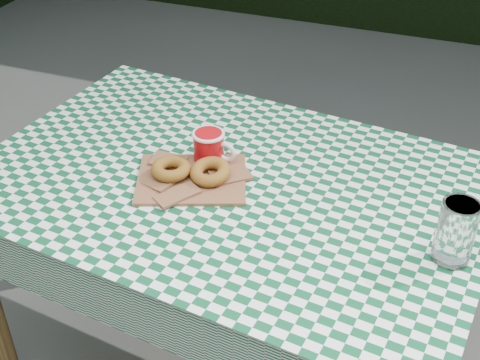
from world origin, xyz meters
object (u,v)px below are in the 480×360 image
Objects in this scene: table at (230,289)px; paper_bag at (192,178)px; coffee_mug at (209,148)px; drinking_glass at (456,232)px.

table is 4.65× the size of paper_bag.
table is at bearing -32.31° from coffee_mug.
paper_bag is (-0.09, -0.04, 0.39)m from table.
paper_bag is 0.65m from drinking_glass.
paper_bag is 0.10m from coffee_mug.
table is at bearing 22.14° from paper_bag.
drinking_glass reaches higher than paper_bag.
coffee_mug is 1.09× the size of drinking_glass.
drinking_glass is (0.63, -0.16, 0.03)m from coffee_mug.
paper_bag is at bearing -90.76° from coffee_mug.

